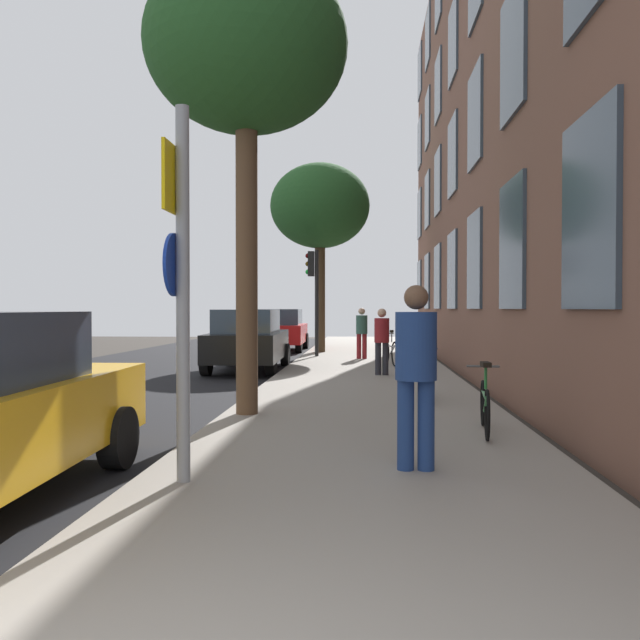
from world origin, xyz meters
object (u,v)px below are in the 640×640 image
Objects in this scene: tree_far at (320,207)px; bicycle_1 at (428,377)px; traffic_light at (314,283)px; pedestrian_1 at (382,337)px; bicycle_0 at (485,405)px; pedestrian_2 at (362,330)px; tree_near at (246,50)px; car_1 at (248,339)px; pedestrian_0 at (416,364)px; sign_post at (180,272)px; bicycle_2 at (390,351)px; car_2 at (282,329)px.

bicycle_1 is (2.68, -11.72, -4.75)m from tree_far.
pedestrian_1 is (2.05, -5.82, -1.47)m from traffic_light.
pedestrian_1 is at bearing -70.59° from traffic_light.
bicycle_0 is 3.08m from bicycle_1.
bicycle_1 is 8.79m from pedestrian_2.
pedestrian_1 is (2.10, 5.67, -4.41)m from tree_near.
bicycle_1 is at bearing 32.74° from tree_near.
pedestrian_0 is at bearing -71.66° from car_1.
pedestrian_2 is (1.52, 14.21, -0.97)m from sign_post.
bicycle_2 is 0.40× the size of car_2.
tree_far is 5.19m from car_2.
car_2 is (-3.75, 18.91, -0.29)m from pedestrian_0.
tree_near reaches higher than car_2.
pedestrian_2 reaches higher than bicycle_1.
sign_post is at bearing -116.16° from bicycle_1.
pedestrian_0 reaches higher than bicycle_2.
tree_near reaches higher than sign_post.
traffic_light is at bearing 69.82° from car_1.
pedestrian_0 is 0.39× the size of car_1.
bicycle_0 is (3.20, -1.25, -4.94)m from tree_near.
traffic_light is 1.94× the size of pedestrian_0.
bicycle_1 is 0.93× the size of pedestrian_0.
bicycle_2 is at bearing -61.92° from car_2.
bicycle_0 is at bearing -21.31° from tree_near.
sign_post is 5.06m from tree_near.
sign_post is 11.50m from car_1.
traffic_light is 2.10× the size of bicycle_1.
car_1 is at bearing 150.58° from pedestrian_1.
tree_near is 4.30× the size of pedestrian_1.
pedestrian_2 reaches higher than car_1.
car_1 is (-1.49, -5.89, -4.39)m from tree_far.
pedestrian_0 is at bearing -87.50° from pedestrian_2.
tree_near is 9.99m from bicycle_2.
sign_post is 2.35m from pedestrian_0.
traffic_light is at bearing 103.88° from bicycle_0.
bicycle_1 is 1.05× the size of pedestrian_2.
tree_near reaches higher than bicycle_0.
traffic_light is 2.20× the size of pedestrian_2.
car_1 is 8.12m from car_2.
tree_far is at bearing 102.89° from bicycle_1.
traffic_light is at bearing 126.83° from bicycle_2.
bicycle_1 is 1.06× the size of pedestrian_1.
sign_post is 2.16× the size of pedestrian_1.
bicycle_2 is 0.92× the size of pedestrian_0.
bicycle_2 is 11.53m from pedestrian_0.
tree_near is at bearing 158.69° from bicycle_0.
tree_near is 0.99× the size of tree_far.
bicycle_2 is at bearing -53.17° from traffic_light.
pedestrian_2 reaches higher than car_2.
pedestrian_1 reaches higher than bicycle_1.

